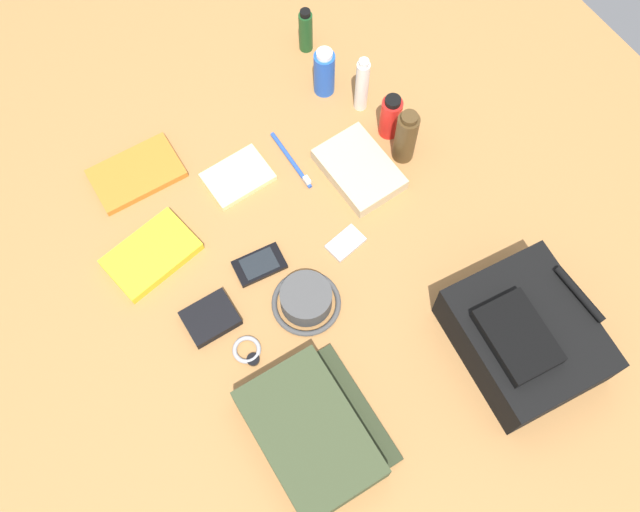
{
  "coord_description": "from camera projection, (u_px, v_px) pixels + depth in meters",
  "views": [
    {
      "loc": [
        0.53,
        -0.35,
        1.51
      ],
      "look_at": [
        0.0,
        0.0,
        0.04
      ],
      "focal_mm": 40.82,
      "sensor_mm": 36.0,
      "label": 1
    }
  ],
  "objects": [
    {
      "name": "media_player",
      "position": [
        345.0,
        243.0,
        1.65
      ],
      "size": [
        0.06,
        0.09,
        0.01
      ],
      "color": "#B7B7BC",
      "rests_on": "ground_plane"
    },
    {
      "name": "notepad",
      "position": [
        238.0,
        177.0,
        1.72
      ],
      "size": [
        0.11,
        0.15,
        0.02
      ],
      "primitive_type": "cube",
      "rotation": [
        0.0,
        0.0,
        0.02
      ],
      "color": "beige",
      "rests_on": "ground_plane"
    },
    {
      "name": "paperback_novel",
      "position": [
        136.0,
        174.0,
        1.72
      ],
      "size": [
        0.14,
        0.21,
        0.02
      ],
      "color": "orange",
      "rests_on": "ground_plane"
    },
    {
      "name": "cell_phone",
      "position": [
        259.0,
        265.0,
        1.63
      ],
      "size": [
        0.08,
        0.12,
        0.01
      ],
      "color": "black",
      "rests_on": "ground_plane"
    },
    {
      "name": "deodorant_spray",
      "position": [
        324.0,
        72.0,
        1.77
      ],
      "size": [
        0.05,
        0.05,
        0.14
      ],
      "color": "blue",
      "rests_on": "ground_plane"
    },
    {
      "name": "wristwatch",
      "position": [
        248.0,
        351.0,
        1.55
      ],
      "size": [
        0.07,
        0.06,
        0.01
      ],
      "color": "#99999E",
      "rests_on": "ground_plane"
    },
    {
      "name": "cologne_bottle",
      "position": [
        406.0,
        137.0,
        1.68
      ],
      "size": [
        0.05,
        0.05,
        0.16
      ],
      "color": "#473319",
      "rests_on": "ground_plane"
    },
    {
      "name": "toiletry_pouch",
      "position": [
        312.0,
        433.0,
        1.45
      ],
      "size": [
        0.3,
        0.25,
        0.07
      ],
      "color": "#384228",
      "rests_on": "ground_plane"
    },
    {
      "name": "travel_guidebook",
      "position": [
        152.0,
        255.0,
        1.64
      ],
      "size": [
        0.16,
        0.22,
        0.02
      ],
      "color": "yellow",
      "rests_on": "ground_plane"
    },
    {
      "name": "toothbrush",
      "position": [
        293.0,
        163.0,
        1.74
      ],
      "size": [
        0.18,
        0.01,
        0.02
      ],
      "color": "blue",
      "rests_on": "ground_plane"
    },
    {
      "name": "shampoo_bottle",
      "position": [
        306.0,
        31.0,
        1.82
      ],
      "size": [
        0.03,
        0.03,
        0.13
      ],
      "color": "#19471E",
      "rests_on": "ground_plane"
    },
    {
      "name": "sunscreen_spray",
      "position": [
        391.0,
        117.0,
        1.72
      ],
      "size": [
        0.05,
        0.05,
        0.13
      ],
      "color": "red",
      "rests_on": "ground_plane"
    },
    {
      "name": "folded_towel",
      "position": [
        359.0,
        169.0,
        1.72
      ],
      "size": [
        0.2,
        0.14,
        0.04
      ],
      "primitive_type": "cube",
      "rotation": [
        0.0,
        0.0,
        0.02
      ],
      "color": "#C6B289",
      "rests_on": "ground_plane"
    },
    {
      "name": "ground_plane",
      "position": [
        320.0,
        265.0,
        1.65
      ],
      "size": [
        2.64,
        2.02,
        0.02
      ],
      "primitive_type": "cube",
      "color": "#A06E3B",
      "rests_on": "ground"
    },
    {
      "name": "toothpaste_tube",
      "position": [
        362.0,
        85.0,
        1.73
      ],
      "size": [
        0.03,
        0.03,
        0.17
      ],
      "color": "white",
      "rests_on": "ground_plane"
    },
    {
      "name": "backpack",
      "position": [
        525.0,
        336.0,
        1.5
      ],
      "size": [
        0.33,
        0.29,
        0.15
      ],
      "color": "black",
      "rests_on": "ground_plane"
    },
    {
      "name": "bucket_hat",
      "position": [
        306.0,
        300.0,
        1.58
      ],
      "size": [
        0.15,
        0.15,
        0.06
      ],
      "color": "#464646",
      "rests_on": "ground_plane"
    },
    {
      "name": "wallet",
      "position": [
        210.0,
        318.0,
        1.58
      ],
      "size": [
        0.09,
        0.11,
        0.02
      ],
      "primitive_type": "cube",
      "rotation": [
        0.0,
        0.0,
        -0.03
      ],
      "color": "black",
      "rests_on": "ground_plane"
    }
  ]
}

